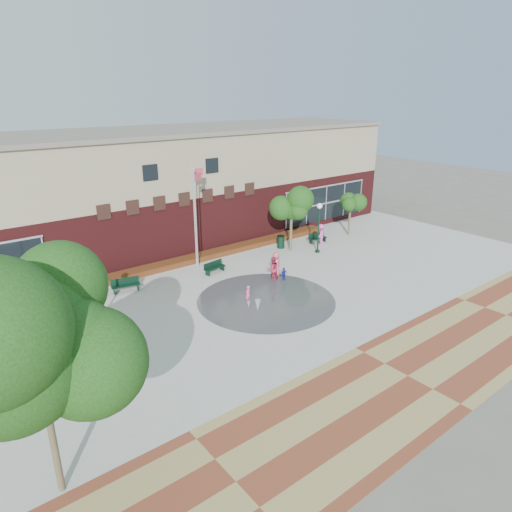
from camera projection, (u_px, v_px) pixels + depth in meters
ground at (300, 319)px, 25.58m from camera, size 120.00×120.00×0.00m
plaza_concrete at (256, 295)px, 28.53m from camera, size 46.00×18.00×0.01m
paver_band at (408, 376)px, 20.41m from camera, size 46.00×6.00×0.01m
splash_pad at (266, 300)px, 27.79m from camera, size 8.40×8.40×0.01m
library_building at (153, 188)px, 36.90m from camera, size 44.40×10.40×9.20m
flower_bed at (193, 261)px, 34.15m from camera, size 26.00×1.20×0.40m
flagpole_left at (195, 210)px, 32.08m from camera, size 0.87×0.17×7.44m
flagpole_right at (196, 214)px, 31.52m from camera, size 0.84×0.37×7.18m
lamp_left at (84, 290)px, 22.86m from camera, size 0.44×0.44×4.20m
lamp_right at (319, 222)px, 35.20m from camera, size 0.42×0.42×3.98m
bench_left at (126, 288)px, 28.89m from camera, size 1.84×0.87×0.89m
bench_mid at (215, 270)px, 31.87m from camera, size 1.71×0.72×0.83m
bench_right at (318, 240)px, 38.27m from camera, size 1.67×0.70×0.82m
trash_can at (281, 242)px, 36.87m from camera, size 0.63×0.63×1.04m
tree_big_left at (33, 333)px, 12.66m from camera, size 4.99×4.99×7.98m
tree_mid at (292, 206)px, 35.24m from camera, size 2.94×2.94×4.96m
tree_small_right at (350, 206)px, 39.61m from camera, size 2.11×2.11×3.61m
water_jet_a at (258, 311)px, 26.42m from camera, size 0.35×0.35×0.68m
water_jet_b at (249, 309)px, 26.74m from camera, size 0.19×0.19×0.42m
child_splash at (248, 294)px, 27.33m from camera, size 0.46×0.36×1.11m
adult_red at (273, 269)px, 30.49m from camera, size 0.92×0.78×1.66m
adult_pink at (276, 264)px, 31.16m from camera, size 0.87×0.59×1.73m
child_blue at (284, 274)px, 30.53m from camera, size 0.56×0.24×0.94m
person_bench at (321, 235)px, 37.48m from camera, size 1.32×1.04×1.79m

